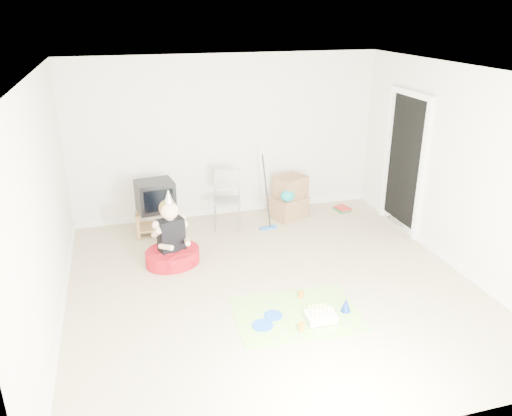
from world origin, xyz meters
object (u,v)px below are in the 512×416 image
object	(u,v)px
crt_tv	(155,196)
seated_woman	(172,248)
tv_stand	(157,219)
cardboard_boxes	(290,198)
folding_chair	(227,201)
birthday_cake	(320,317)

from	to	relation	value
crt_tv	seated_woman	bearing A→B (deg)	-92.74
tv_stand	cardboard_boxes	distance (m)	2.17
tv_stand	seated_woman	distance (m)	1.03
cardboard_boxes	seated_woman	xyz separation A→B (m)	(-2.06, -1.12, -0.10)
folding_chair	cardboard_boxes	bearing A→B (deg)	7.68
crt_tv	seated_woman	world-z (taller)	seated_woman
tv_stand	folding_chair	bearing A→B (deg)	-3.03
birthday_cake	tv_stand	bearing A→B (deg)	118.37
birthday_cake	crt_tv	bearing A→B (deg)	118.37
cardboard_boxes	birthday_cake	xyz separation A→B (m)	(-0.65, -2.91, -0.28)
folding_chair	tv_stand	bearing A→B (deg)	176.97
folding_chair	crt_tv	bearing A→B (deg)	176.97
crt_tv	seated_woman	size ratio (longest dim) A/B	0.50
crt_tv	folding_chair	xyz separation A→B (m)	(1.08, -0.06, -0.17)
crt_tv	cardboard_boxes	bearing A→B (deg)	-6.27
tv_stand	folding_chair	world-z (taller)	folding_chair
tv_stand	birthday_cake	bearing A→B (deg)	-61.63
crt_tv	tv_stand	bearing A→B (deg)	-87.32
seated_woman	birthday_cake	world-z (taller)	seated_woman
tv_stand	crt_tv	xyz separation A→B (m)	(-0.00, 0.00, 0.38)
birthday_cake	seated_woman	bearing A→B (deg)	128.31
seated_woman	birthday_cake	distance (m)	2.29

